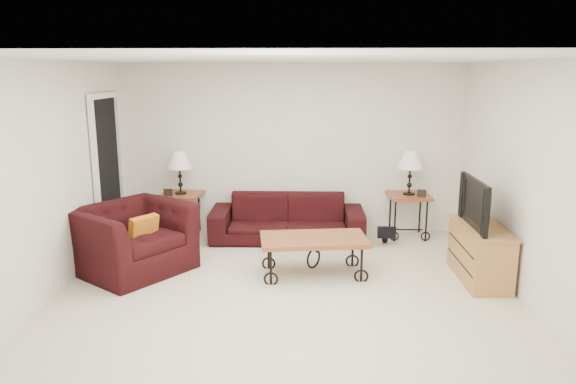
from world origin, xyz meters
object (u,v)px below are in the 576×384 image
object	(u,v)px
side_table_right	(408,216)
television	(482,203)
lamp_left	(180,173)
armchair	(133,239)
tv_stand	(480,253)
sofa	(287,218)
lamp_right	(410,173)
coffee_table	(314,256)
side_table_left	(182,214)
backpack	(385,227)

from	to	relation	value
side_table_right	television	distance (m)	1.83
lamp_left	television	world-z (taller)	lamp_left
armchair	tv_stand	xyz separation A→B (m)	(4.11, -0.17, -0.08)
sofa	armchair	size ratio (longest dim) A/B	1.75
sofa	tv_stand	world-z (taller)	tv_stand
lamp_right	coffee_table	world-z (taller)	lamp_right
lamp_right	tv_stand	xyz separation A→B (m)	(0.52, -1.66, -0.64)
coffee_table	armchair	bearing A→B (deg)	178.02
side_table_right	television	xyz separation A→B (m)	(0.50, -1.66, 0.60)
coffee_table	television	world-z (taller)	television
sofa	tv_stand	xyz separation A→B (m)	(2.28, -1.48, 0.00)
coffee_table	armchair	distance (m)	2.19
side_table_right	lamp_right	size ratio (longest dim) A/B	1.00
side_table_right	television	size ratio (longest dim) A/B	0.66
television	tv_stand	bearing A→B (deg)	90.00
coffee_table	tv_stand	world-z (taller)	tv_stand
lamp_left	lamp_right	world-z (taller)	lamp_right
tv_stand	sofa	bearing A→B (deg)	147.03
side_table_left	television	size ratio (longest dim) A/B	0.65
lamp_left	backpack	size ratio (longest dim) A/B	1.26
side_table_right	armchair	distance (m)	3.88
side_table_left	armchair	distance (m)	1.51
sofa	side_table_left	world-z (taller)	sofa
sofa	side_table_right	bearing A→B (deg)	5.84
side_table_left	backpack	xyz separation A→B (m)	(2.95, -0.33, -0.07)
side_table_right	coffee_table	size ratio (longest dim) A/B	0.51
armchair	backpack	distance (m)	3.42
backpack	coffee_table	bearing A→B (deg)	-149.33
television	side_table_left	bearing A→B (deg)	-113.43
lamp_right	backpack	distance (m)	0.87
sofa	backpack	bearing A→B (deg)	-6.36
lamp_right	armchair	bearing A→B (deg)	-157.48
side_table_right	lamp_right	world-z (taller)	lamp_right
side_table_left	television	bearing A→B (deg)	-23.43
coffee_table	sofa	bearing A→B (deg)	104.41
lamp_left	television	distance (m)	4.17
side_table_left	tv_stand	bearing A→B (deg)	-23.32
side_table_right	tv_stand	xyz separation A→B (m)	(0.52, -1.66, 0.00)
armchair	side_table_right	bearing A→B (deg)	-30.75
side_table_right	lamp_left	xyz separation A→B (m)	(-3.33, 0.00, 0.62)
lamp_left	backpack	bearing A→B (deg)	-6.46
side_table_left	coffee_table	size ratio (longest dim) A/B	0.50
lamp_left	armchair	distance (m)	1.60
lamp_left	lamp_right	xyz separation A→B (m)	(3.33, -0.00, 0.02)
side_table_left	lamp_right	world-z (taller)	lamp_right
sofa	armchair	world-z (taller)	armchair
side_table_right	tv_stand	distance (m)	1.74
tv_stand	lamp_right	bearing A→B (deg)	107.40
sofa	side_table_left	xyz separation A→B (m)	(-1.57, 0.18, -0.00)
sofa	television	bearing A→B (deg)	-33.20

